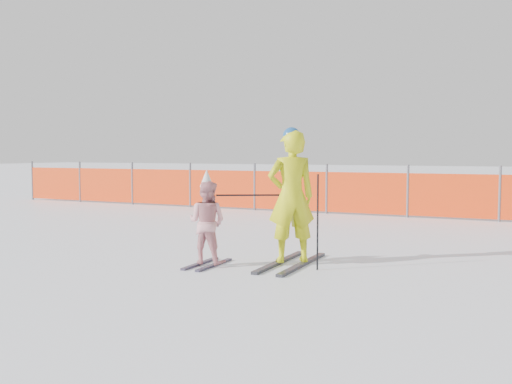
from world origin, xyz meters
TOP-DOWN VIEW (x-y plane):
  - ground at (0.00, 0.00)m, footprint 120.00×120.00m
  - adult at (0.44, 0.70)m, footprint 0.78×1.67m
  - child at (-0.58, 0.16)m, footprint 0.57×0.90m
  - ski_poles at (0.49, 0.47)m, footprint 1.37×0.44m
  - safety_fence at (-2.88, 7.15)m, footprint 16.64×0.06m

SIDE VIEW (x-z plane):
  - ground at x=0.00m, z-range 0.00..0.00m
  - safety_fence at x=-2.88m, z-range -0.07..1.18m
  - child at x=-0.58m, z-range -0.06..1.26m
  - ski_poles at x=0.49m, z-range 0.14..1.40m
  - adult at x=0.44m, z-range 0.00..1.88m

